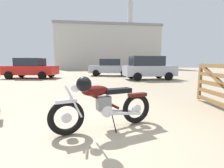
{
  "coord_description": "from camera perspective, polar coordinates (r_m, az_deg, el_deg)",
  "views": [
    {
      "loc": [
        0.06,
        -2.81,
        1.27
      ],
      "look_at": [
        0.3,
        1.2,
        0.75
      ],
      "focal_mm": 25.68,
      "sensor_mm": 36.0,
      "label": 1
    }
  ],
  "objects": [
    {
      "name": "silver_sedan_mid",
      "position": [
        12.7,
        12.77,
        5.69
      ],
      "size": [
        4.05,
        2.13,
        1.78
      ],
      "rotation": [
        0.0,
        0.0,
        0.1
      ],
      "color": "black",
      "rests_on": "ground_plane"
    },
    {
      "name": "ground_plane",
      "position": [
        3.08,
        -4.47,
        -16.96
      ],
      "size": [
        80.0,
        80.0,
        0.0
      ],
      "primitive_type": "plane",
      "color": "gray"
    },
    {
      "name": "industrial_building",
      "position": [
        38.23,
        -1.73,
        12.58
      ],
      "size": [
        22.57,
        12.99,
        18.61
      ],
      "rotation": [
        0.0,
        0.0,
        0.07
      ],
      "color": "beige",
      "rests_on": "ground_plane"
    },
    {
      "name": "white_estate_far",
      "position": [
        16.24,
        -0.62,
        5.94
      ],
      "size": [
        4.36,
        2.27,
        1.67
      ],
      "rotation": [
        0.0,
        0.0,
        3.03
      ],
      "color": "black",
      "rests_on": "ground_plane"
    },
    {
      "name": "vintage_motorcycle",
      "position": [
        3.07,
        -3.45,
        -7.3
      ],
      "size": [
        1.99,
        0.98,
        1.07
      ],
      "rotation": [
        0.0,
        0.0,
        3.49
      ],
      "color": "black",
      "rests_on": "ground_plane"
    },
    {
      "name": "red_hatchback_near",
      "position": [
        15.06,
        -26.95,
        5.01
      ],
      "size": [
        4.34,
        2.22,
        1.67
      ],
      "rotation": [
        0.0,
        0.0,
        3.05
      ],
      "color": "black",
      "rests_on": "ground_plane"
    }
  ]
}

